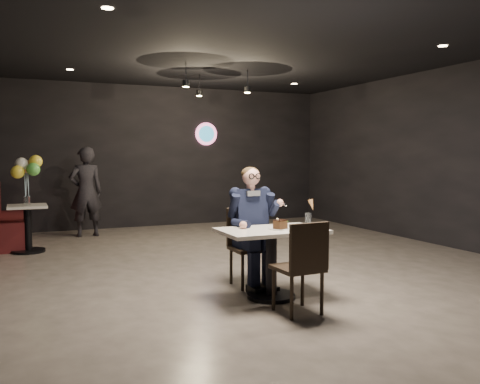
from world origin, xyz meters
name	(u,v)px	position (x,y,z in m)	size (l,w,h in m)	color
floor	(262,266)	(0.00, 0.00, 0.00)	(9.00, 9.00, 0.00)	gray
wall_sign	(206,134)	(0.80, 4.47, 2.00)	(0.50, 0.06, 0.50)	pink
pendant_lights	(211,76)	(0.00, 2.00, 2.88)	(1.40, 1.20, 0.36)	black
main_table	(271,263)	(-0.59, -1.44, 0.38)	(1.10, 0.70, 0.75)	white
chair_far	(250,247)	(-0.59, -0.89, 0.46)	(0.42, 0.46, 0.92)	black
chair_near	(298,266)	(-0.59, -2.00, 0.46)	(0.42, 0.46, 0.92)	black
seated_man	(250,225)	(-0.59, -0.89, 0.72)	(0.60, 0.80, 1.44)	black
dessert_plate	(279,229)	(-0.53, -1.50, 0.76)	(0.24, 0.24, 0.01)	white
cake_slice	(280,225)	(-0.54, -1.54, 0.81)	(0.12, 0.10, 0.09)	black
mint_leaf	(286,221)	(-0.48, -1.56, 0.84)	(0.06, 0.04, 0.01)	#2C812A
sundae_glass	(308,220)	(-0.17, -1.49, 0.83)	(0.07, 0.07, 0.16)	silver
wafer_cone	(312,205)	(-0.12, -1.49, 0.99)	(0.06, 0.06, 0.12)	tan
booth_bench	(8,214)	(-3.25, 3.38, 0.52)	(0.52, 2.06, 1.03)	#400D14
side_table	(28,229)	(-2.95, 2.38, 0.37)	(0.58, 0.58, 0.73)	white
balloon_vase	(27,201)	(-2.95, 2.38, 0.82)	(0.10, 0.10, 0.14)	silver
balloon_bunch	(26,176)	(-2.95, 2.38, 1.21)	(0.37, 0.37, 0.62)	yellow
passerby	(86,192)	(-1.91, 3.63, 0.84)	(0.62, 0.40, 1.69)	black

